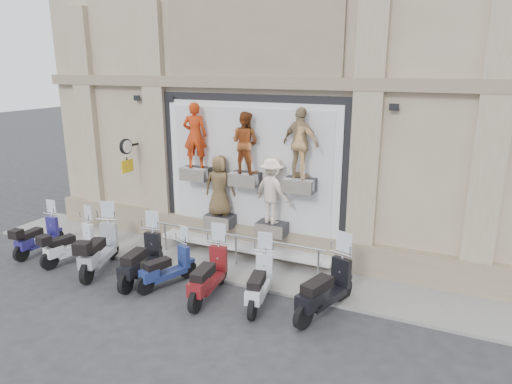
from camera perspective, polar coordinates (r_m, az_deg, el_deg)
ground at (r=11.03m, az=-7.40°, el=-13.18°), size 90.00×90.00×0.00m
sidewalk at (r=12.64m, az=-2.28°, el=-8.96°), size 16.00×2.20×0.08m
building at (r=16.03m, az=5.91°, el=18.02°), size 14.00×8.60×12.00m
shop_vitrine at (r=12.36m, az=-0.65°, el=2.19°), size 5.60×0.97×4.30m
guard_rail at (r=12.38m, az=-2.51°, el=-7.34°), size 5.06×0.10×0.93m
clock_sign_bracket at (r=14.23m, az=-15.87°, el=4.92°), size 0.10×0.80×1.02m
scooter_a at (r=14.61m, az=-25.63°, el=-4.23°), size 0.62×1.80×1.44m
scooter_b at (r=13.59m, az=-22.19°, el=-5.18°), size 0.92×1.89×1.48m
scooter_c at (r=12.70m, az=-19.09°, el=-5.71°), size 1.26×2.21×1.72m
scooter_d at (r=11.85m, az=-14.25°, el=-7.05°), size 0.86×2.08×1.64m
scooter_e at (r=11.46m, az=-11.17°, el=-8.27°), size 1.08×1.80×1.41m
scooter_f at (r=10.74m, az=-5.99°, el=-9.11°), size 0.81×2.05×1.62m
scooter_g at (r=10.42m, az=0.42°, el=-10.14°), size 0.92×1.94×1.52m
scooter_h at (r=10.08m, az=8.69°, el=-10.60°), size 1.21×2.21×1.72m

